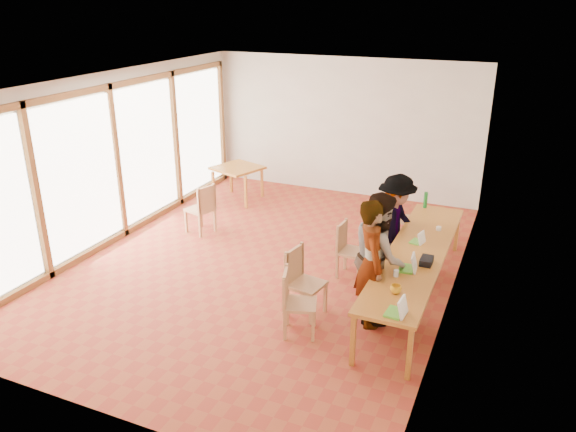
% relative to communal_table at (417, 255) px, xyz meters
% --- Properties ---
extents(ground, '(8.00, 8.00, 0.00)m').
position_rel_communal_table_xyz_m(ground, '(-2.50, 0.18, -0.70)').
color(ground, '#9B4125').
rests_on(ground, ground).
extents(wall_back, '(6.00, 0.10, 3.00)m').
position_rel_communal_table_xyz_m(wall_back, '(-2.50, 4.18, 0.80)').
color(wall_back, beige).
rests_on(wall_back, ground).
extents(wall_front, '(6.00, 0.10, 3.00)m').
position_rel_communal_table_xyz_m(wall_front, '(-2.50, -3.82, 0.80)').
color(wall_front, beige).
rests_on(wall_front, ground).
extents(wall_right, '(0.10, 8.00, 3.00)m').
position_rel_communal_table_xyz_m(wall_right, '(0.50, 0.18, 0.80)').
color(wall_right, beige).
rests_on(wall_right, ground).
extents(window_wall, '(0.10, 8.00, 3.00)m').
position_rel_communal_table_xyz_m(window_wall, '(-5.46, 0.18, 0.80)').
color(window_wall, white).
rests_on(window_wall, ground).
extents(ceiling, '(6.00, 8.00, 0.04)m').
position_rel_communal_table_xyz_m(ceiling, '(-2.50, 0.18, 2.32)').
color(ceiling, white).
rests_on(ceiling, wall_back).
extents(communal_table, '(0.80, 4.00, 0.75)m').
position_rel_communal_table_xyz_m(communal_table, '(0.00, 0.00, 0.00)').
color(communal_table, '#C4762B').
rests_on(communal_table, ground).
extents(side_table, '(0.90, 0.90, 0.75)m').
position_rel_communal_table_xyz_m(side_table, '(-4.41, 2.75, -0.03)').
color(side_table, '#C4762B').
rests_on(side_table, ground).
extents(chair_near, '(0.54, 0.54, 0.49)m').
position_rel_communal_table_xyz_m(chair_near, '(-1.28, -1.57, -0.14)').
color(chair_near, tan).
rests_on(chair_near, ground).
extents(chair_mid, '(0.53, 0.53, 0.52)m').
position_rel_communal_table_xyz_m(chair_mid, '(-1.39, -1.05, -0.10)').
color(chair_mid, tan).
rests_on(chair_mid, ground).
extents(chair_far, '(0.43, 0.43, 0.47)m').
position_rel_communal_table_xyz_m(chair_far, '(-1.15, 0.30, -0.16)').
color(chair_far, tan).
rests_on(chair_far, ground).
extents(chair_empty, '(0.44, 0.44, 0.49)m').
position_rel_communal_table_xyz_m(chair_empty, '(-0.70, 1.95, -0.14)').
color(chair_empty, tan).
rests_on(chair_empty, ground).
extents(chair_spare, '(0.55, 0.55, 0.51)m').
position_rel_communal_table_xyz_m(chair_spare, '(-4.12, 0.86, -0.12)').
color(chair_spare, tan).
rests_on(chair_spare, ground).
extents(person_near, '(0.66, 0.77, 1.78)m').
position_rel_communal_table_xyz_m(person_near, '(-0.43, -0.90, 0.19)').
color(person_near, gray).
rests_on(person_near, ground).
extents(person_mid, '(0.95, 1.06, 1.80)m').
position_rel_communal_table_xyz_m(person_mid, '(-0.39, -0.67, 0.20)').
color(person_mid, gray).
rests_on(person_mid, ground).
extents(person_far, '(0.92, 1.21, 1.65)m').
position_rel_communal_table_xyz_m(person_far, '(-0.49, 0.70, 0.12)').
color(person_far, gray).
rests_on(person_far, ground).
extents(laptop_near, '(0.25, 0.28, 0.22)m').
position_rel_communal_table_xyz_m(laptop_near, '(0.15, -1.80, 0.11)').
color(laptop_near, '#5BBC33').
rests_on(laptop_near, communal_table).
extents(laptop_mid, '(0.26, 0.29, 0.23)m').
position_rel_communal_table_xyz_m(laptop_mid, '(0.03, -0.62, 0.11)').
color(laptop_mid, '#5BBC33').
rests_on(laptop_mid, communal_table).
extents(laptop_far, '(0.23, 0.25, 0.18)m').
position_rel_communal_table_xyz_m(laptop_far, '(-0.04, 0.32, 0.10)').
color(laptop_far, '#5BBC33').
rests_on(laptop_far, communal_table).
extents(yellow_mug, '(0.16, 0.16, 0.11)m').
position_rel_communal_table_xyz_m(yellow_mug, '(-0.00, -1.32, 0.10)').
color(yellow_mug, orange).
rests_on(yellow_mug, communal_table).
extents(green_bottle, '(0.07, 0.07, 0.28)m').
position_rel_communal_table_xyz_m(green_bottle, '(-0.24, 1.87, 0.19)').
color(green_bottle, '#186D24').
rests_on(green_bottle, communal_table).
extents(clear_glass, '(0.07, 0.07, 0.09)m').
position_rel_communal_table_xyz_m(clear_glass, '(-0.10, -0.87, 0.09)').
color(clear_glass, silver).
rests_on(clear_glass, communal_table).
extents(condiment_cup, '(0.08, 0.08, 0.06)m').
position_rel_communal_table_xyz_m(condiment_cup, '(0.15, 0.93, 0.08)').
color(condiment_cup, white).
rests_on(condiment_cup, communal_table).
extents(pink_phone, '(0.05, 0.10, 0.01)m').
position_rel_communal_table_xyz_m(pink_phone, '(-0.03, -0.55, 0.05)').
color(pink_phone, '#B82E6F').
rests_on(pink_phone, communal_table).
extents(black_pouch, '(0.16, 0.26, 0.09)m').
position_rel_communal_table_xyz_m(black_pouch, '(0.20, -0.34, 0.09)').
color(black_pouch, black).
rests_on(black_pouch, communal_table).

